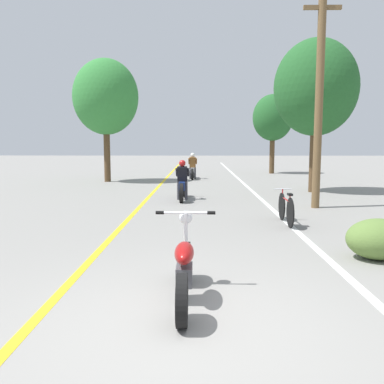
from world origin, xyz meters
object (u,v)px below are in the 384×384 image
object	(u,v)px
roadside_tree_right_near	(316,88)
motorcycle_rider_far	(193,169)
utility_pole	(319,97)
motorcycle_rider_lead	(182,185)
motorcycle_foreground	(184,267)
roadside_tree_right_far	(273,118)
roadside_tree_left	(106,97)
bicycle_parked	(286,208)

from	to	relation	value
roadside_tree_right_near	motorcycle_rider_far	world-z (taller)	roadside_tree_right_near
utility_pole	motorcycle_rider_lead	world-z (taller)	utility_pole
motorcycle_foreground	motorcycle_rider_far	xyz separation A→B (m)	(-0.16, 17.49, 0.12)
utility_pole	motorcycle_foreground	world-z (taller)	utility_pole
roadside_tree_right_far	roadside_tree_left	bearing A→B (deg)	-148.20
roadside_tree_right_far	roadside_tree_left	size ratio (longest dim) A/B	0.83
motorcycle_rider_lead	bicycle_parked	bearing A→B (deg)	-57.39
roadside_tree_left	motorcycle_foreground	size ratio (longest dim) A/B	3.11
roadside_tree_right_far	roadside_tree_left	xyz separation A→B (m)	(-9.46, -5.86, 0.69)
motorcycle_rider_lead	roadside_tree_left	bearing A→B (deg)	121.93
utility_pole	bicycle_parked	xyz separation A→B (m)	(-1.44, -2.50, -2.95)
utility_pole	roadside_tree_left	bearing A→B (deg)	134.74
utility_pole	roadside_tree_left	size ratio (longest dim) A/B	1.05
roadside_tree_right_near	roadside_tree_left	xyz separation A→B (m)	(-9.30, 4.28, 0.13)
motorcycle_foreground	roadside_tree_left	bearing A→B (deg)	105.93
roadside_tree_right_near	motorcycle_rider_lead	xyz separation A→B (m)	(-5.19, -2.32, -3.60)
utility_pole	motorcycle_foreground	bearing A→B (deg)	-116.78
roadside_tree_left	roadside_tree_right_far	bearing A→B (deg)	31.80
utility_pole	bicycle_parked	size ratio (longest dim) A/B	3.84
roadside_tree_right_near	motorcycle_rider_lead	bearing A→B (deg)	-155.93
roadside_tree_right_near	utility_pole	bearing A→B (deg)	-104.28
motorcycle_rider_lead	bicycle_parked	distance (m)	5.05
utility_pole	roadside_tree_right_near	distance (m)	4.27
motorcycle_foreground	motorcycle_rider_lead	bearing A→B (deg)	92.46
motorcycle_rider_lead	motorcycle_foreground	bearing A→B (deg)	-87.54
roadside_tree_right_far	motorcycle_foreground	bearing A→B (deg)	-102.87
roadside_tree_right_far	roadside_tree_left	distance (m)	11.15
motorcycle_rider_far	roadside_tree_left	bearing A→B (deg)	-158.79
roadside_tree_right_near	bicycle_parked	bearing A→B (deg)	-110.63
roadside_tree_left	motorcycle_rider_far	world-z (taller)	roadside_tree_left
roadside_tree_right_near	roadside_tree_left	world-z (taller)	roadside_tree_left
roadside_tree_left	bicycle_parked	xyz separation A→B (m)	(6.83, -10.85, -3.88)
motorcycle_foreground	roadside_tree_right_far	bearing A→B (deg)	77.13
utility_pole	motorcycle_rider_far	distance (m)	11.13
roadside_tree_right_far	motorcycle_rider_far	bearing A→B (deg)	-140.74
utility_pole	roadside_tree_left	distance (m)	11.79
roadside_tree_left	motorcycle_rider_lead	distance (m)	8.62
bicycle_parked	motorcycle_foreground	bearing A→B (deg)	-115.15
roadside_tree_right_far	motorcycle_rider_lead	bearing A→B (deg)	-113.21
roadside_tree_left	bicycle_parked	size ratio (longest dim) A/B	3.66
motorcycle_foreground	motorcycle_rider_far	distance (m)	17.49
roadside_tree_left	motorcycle_rider_lead	xyz separation A→B (m)	(4.11, -6.60, -3.73)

